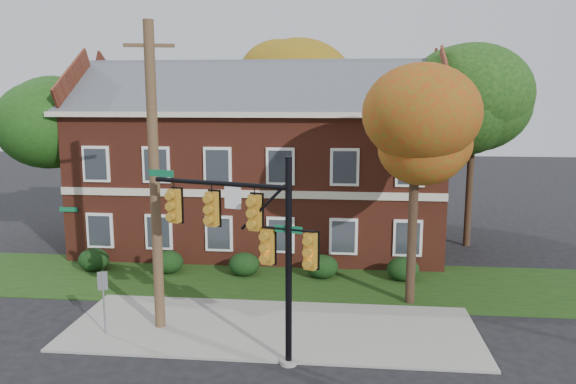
# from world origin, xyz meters

# --- Properties ---
(ground) EXTENTS (120.00, 120.00, 0.00)m
(ground) POSITION_xyz_m (0.00, 0.00, 0.00)
(ground) COLOR black
(ground) RESTS_ON ground
(sidewalk) EXTENTS (14.00, 5.00, 0.08)m
(sidewalk) POSITION_xyz_m (0.00, 1.00, 0.04)
(sidewalk) COLOR gray
(sidewalk) RESTS_ON ground
(grass_strip) EXTENTS (30.00, 6.00, 0.04)m
(grass_strip) POSITION_xyz_m (0.00, 6.00, 0.02)
(grass_strip) COLOR #193811
(grass_strip) RESTS_ON ground
(apartment_building) EXTENTS (18.80, 8.80, 9.74)m
(apartment_building) POSITION_xyz_m (-2.00, 11.95, 4.99)
(apartment_building) COLOR maroon
(apartment_building) RESTS_ON ground
(hedge_far_left) EXTENTS (1.40, 1.26, 1.05)m
(hedge_far_left) POSITION_xyz_m (-9.00, 6.70, 0.53)
(hedge_far_left) COLOR black
(hedge_far_left) RESTS_ON ground
(hedge_left) EXTENTS (1.40, 1.26, 1.05)m
(hedge_left) POSITION_xyz_m (-5.50, 6.70, 0.53)
(hedge_left) COLOR black
(hedge_left) RESTS_ON ground
(hedge_center) EXTENTS (1.40, 1.26, 1.05)m
(hedge_center) POSITION_xyz_m (-2.00, 6.70, 0.53)
(hedge_center) COLOR black
(hedge_center) RESTS_ON ground
(hedge_right) EXTENTS (1.40, 1.26, 1.05)m
(hedge_right) POSITION_xyz_m (1.50, 6.70, 0.53)
(hedge_right) COLOR black
(hedge_right) RESTS_ON ground
(hedge_far_right) EXTENTS (1.40, 1.26, 1.05)m
(hedge_far_right) POSITION_xyz_m (5.00, 6.70, 0.53)
(hedge_far_right) COLOR black
(hedge_far_right) RESTS_ON ground
(tree_near_right) EXTENTS (4.50, 4.25, 8.58)m
(tree_near_right) POSITION_xyz_m (5.22, 3.87, 6.67)
(tree_near_right) COLOR black
(tree_near_right) RESTS_ON ground
(tree_left_rear) EXTENTS (5.40, 5.10, 8.88)m
(tree_left_rear) POSITION_xyz_m (-11.73, 10.84, 6.68)
(tree_left_rear) COLOR black
(tree_left_rear) RESTS_ON ground
(tree_right_rear) EXTENTS (6.30, 5.95, 10.62)m
(tree_right_rear) POSITION_xyz_m (9.31, 12.81, 8.12)
(tree_right_rear) COLOR black
(tree_right_rear) RESTS_ON ground
(tree_far_rear) EXTENTS (6.84, 6.46, 11.52)m
(tree_far_rear) POSITION_xyz_m (-0.66, 19.79, 8.84)
(tree_far_rear) COLOR black
(tree_far_rear) RESTS_ON ground
(traffic_signal) EXTENTS (5.42, 1.73, 6.26)m
(traffic_signal) POSITION_xyz_m (-0.25, -1.18, 3.88)
(traffic_signal) COLOR gray
(traffic_signal) RESTS_ON ground
(utility_pole) EXTENTS (1.59, 0.47, 10.34)m
(utility_pole) POSITION_xyz_m (-3.87, 0.72, 5.24)
(utility_pole) COLOR brown
(utility_pole) RESTS_ON ground
(sign_post) EXTENTS (0.32, 0.14, 2.23)m
(sign_post) POSITION_xyz_m (-5.50, -0.08, 1.51)
(sign_post) COLOR slate
(sign_post) RESTS_ON ground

